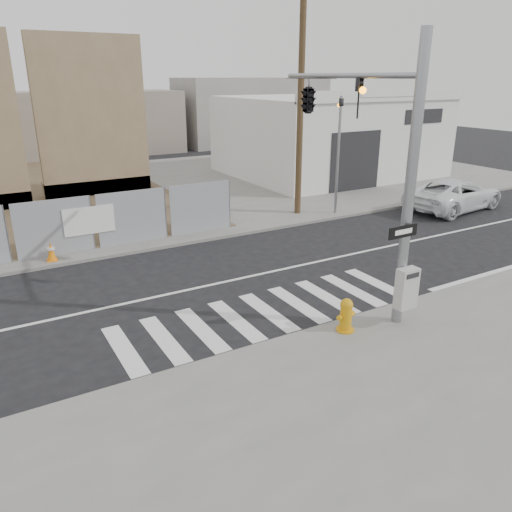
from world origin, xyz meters
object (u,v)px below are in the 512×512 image
suv (454,194)px  traffic_cone_c (51,251)px  auto_shop (329,135)px  traffic_cone_d (161,227)px  signal_pole (338,128)px  fire_hydrant (346,315)px

suv → traffic_cone_c: bearing=77.3°
auto_shop → traffic_cone_c: (-18.47, -8.51, -2.09)m
suv → traffic_cone_d: size_ratio=7.21×
signal_pole → traffic_cone_c: size_ratio=10.38×
fire_hydrant → suv: size_ratio=0.16×
suv → fire_hydrant: bearing=112.6°
auto_shop → suv: bearing=-91.9°
auto_shop → traffic_cone_c: bearing=-155.3°
signal_pole → traffic_cone_d: 8.92m
traffic_cone_d → suv: bearing=-11.0°
signal_pole → auto_shop: signal_pole is taller
auto_shop → traffic_cone_d: auto_shop is taller
traffic_cone_c → traffic_cone_d: bearing=11.0°
auto_shop → fire_hydrant: (-12.99, -17.52, -1.99)m
traffic_cone_d → fire_hydrant: bearing=-82.9°
traffic_cone_c → traffic_cone_d: (4.26, 0.83, 0.04)m
auto_shop → traffic_cone_d: 16.29m
fire_hydrant → traffic_cone_c: bearing=102.4°
fire_hydrant → auto_shop: bearing=34.5°
traffic_cone_c → fire_hydrant: bearing=-58.7°
suv → traffic_cone_c: (-18.12, 1.87, -0.30)m
traffic_cone_c → signal_pole: bearing=-43.0°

